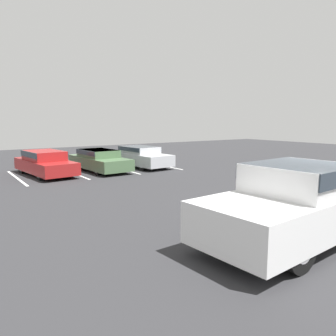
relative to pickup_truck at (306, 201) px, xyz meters
name	(u,v)px	position (x,y,z in m)	size (l,w,h in m)	color
ground_plane	(335,228)	(1.33, -0.05, -0.91)	(60.00, 60.00, 0.00)	#2D2D30
stall_stripe_a	(17,178)	(-4.12, 12.86, -0.91)	(0.12, 4.98, 0.01)	white
stall_stripe_b	(73,173)	(-1.34, 12.86, -0.91)	(0.12, 4.98, 0.01)	white
stall_stripe_c	(119,169)	(1.43, 12.86, -0.91)	(0.12, 4.98, 0.01)	white
stall_stripe_d	(159,165)	(4.21, 12.86, -0.91)	(0.12, 4.98, 0.01)	white
pickup_truck	(306,201)	(0.00, 0.00, 0.00)	(6.14, 2.51, 1.82)	white
parked_sedan_a	(45,162)	(-2.72, 12.99, -0.25)	(2.20, 4.77, 1.25)	maroon
parked_sedan_b	(99,159)	(0.16, 12.79, -0.28)	(1.99, 4.78, 1.18)	#4C6B47
parked_sedan_c	(140,156)	(2.81, 12.81, -0.25)	(2.13, 4.62, 1.24)	#B7BABF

